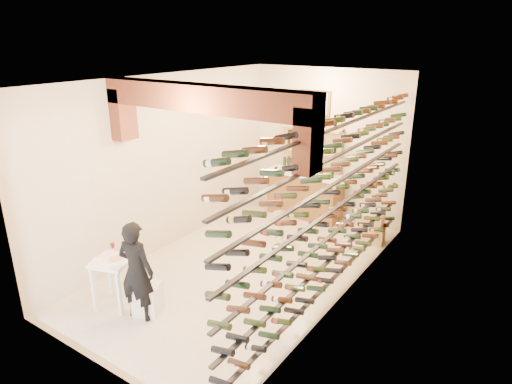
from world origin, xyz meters
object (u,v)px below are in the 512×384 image
person (136,271)px  crate_lower (370,234)px  wine_rack (332,201)px  chrome_barstool (282,228)px  back_counter (305,193)px  tasting_table (113,268)px  white_stool (148,299)px

person → crate_lower: (1.82, 4.23, -0.58)m
wine_rack → chrome_barstool: wine_rack is taller
back_counter → tasting_table: size_ratio=1.85×
white_stool → back_counter: bearing=88.7°
tasting_table → person: 0.53m
crate_lower → back_counter: bearing=165.2°
back_counter → tasting_table: back_counter is taller
chrome_barstool → crate_lower: (1.26, 1.25, -0.26)m
back_counter → chrome_barstool: size_ratio=2.36×
chrome_barstool → person: bearing=-100.6°
white_stool → chrome_barstool: size_ratio=0.62×
back_counter → white_stool: size_ratio=3.82×
white_stool → tasting_table: bearing=-165.2°
back_counter → tasting_table: bearing=-97.7°
tasting_table → person: person is taller
chrome_barstool → back_counter: bearing=104.6°
white_stool → crate_lower: (1.80, 4.09, -0.06)m
crate_lower → chrome_barstool: bearing=-135.3°
white_stool → crate_lower: 4.47m
person → crate_lower: person is taller
back_counter → crate_lower: size_ratio=3.23×
wine_rack → crate_lower: wine_rack is taller
tasting_table → crate_lower: 4.85m
chrome_barstool → crate_lower: chrome_barstool is taller
wine_rack → white_stool: bearing=-135.7°
person → chrome_barstool: 3.05m
tasting_table → person: bearing=-18.7°
white_stool → chrome_barstool: (0.54, 2.84, 0.19)m
wine_rack → person: 2.93m
chrome_barstool → white_stool: bearing=-100.8°
tasting_table → wine_rack: bearing=21.1°
white_stool → wine_rack: bearing=44.3°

